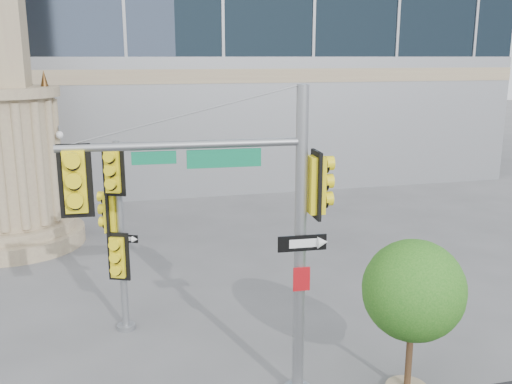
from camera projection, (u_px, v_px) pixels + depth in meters
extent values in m
plane|color=#545456|center=(263.00, 358.00, 11.68)|extent=(120.00, 120.00, 0.00)
cylinder|color=gray|center=(15.00, 237.00, 18.66)|extent=(4.40, 4.40, 0.50)
cylinder|color=gray|center=(14.00, 225.00, 18.56)|extent=(3.80, 3.80, 0.30)
cylinder|color=gray|center=(8.00, 160.00, 18.07)|extent=(3.00, 3.00, 4.00)
cylinder|color=gray|center=(1.00, 92.00, 17.57)|extent=(3.50, 3.50, 0.30)
cone|color=#472D14|center=(44.00, 78.00, 17.79)|extent=(0.24, 0.24, 0.50)
cylinder|color=slate|center=(300.00, 248.00, 9.82)|extent=(0.20, 0.20, 5.58)
cylinder|color=slate|center=(183.00, 145.00, 9.02)|extent=(3.91, 0.33, 0.13)
cube|color=#0D744B|center=(224.00, 158.00, 9.18)|extent=(1.21, 0.10, 0.30)
cube|color=yellow|center=(76.00, 181.00, 8.81)|extent=(0.52, 0.29, 1.16)
cube|color=yellow|center=(316.00, 185.00, 9.62)|extent=(0.29, 0.52, 1.16)
cube|color=black|center=(302.00, 243.00, 9.67)|extent=(0.86, 0.07, 0.28)
cube|color=#AB0F15|center=(302.00, 279.00, 9.82)|extent=(0.30, 0.04, 0.43)
cylinder|color=slate|center=(126.00, 327.00, 12.90)|extent=(0.41, 0.41, 0.10)
cylinder|color=slate|center=(121.00, 239.00, 12.42)|extent=(0.15, 0.15, 4.29)
cube|color=yellow|center=(114.00, 171.00, 11.88)|extent=(0.53, 0.40, 1.07)
cube|color=yellow|center=(111.00, 212.00, 12.31)|extent=(0.40, 0.53, 1.07)
cube|color=yellow|center=(119.00, 256.00, 12.32)|extent=(0.53, 0.40, 1.07)
cube|color=black|center=(126.00, 239.00, 12.29)|extent=(0.50, 0.23, 0.17)
cylinder|color=#382314|center=(409.00, 352.00, 10.34)|extent=(0.12, 0.12, 1.56)
sphere|color=#195A14|center=(414.00, 290.00, 10.06)|extent=(1.82, 1.82, 1.82)
sphere|color=#195A14|center=(426.00, 297.00, 10.42)|extent=(1.13, 1.13, 1.13)
sphere|color=#195A14|center=(403.00, 308.00, 9.84)|extent=(0.95, 0.95, 0.95)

